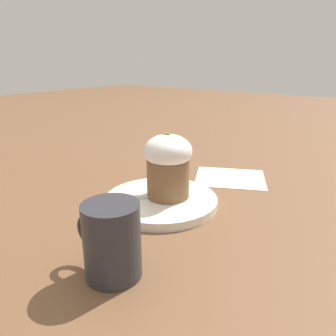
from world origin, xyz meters
The scene contains 6 objects.
ground_plane centered at (0.00, 0.00, 0.00)m, with size 4.00×4.00×0.00m, color brown.
dessert_plate centered at (0.00, 0.00, 0.01)m, with size 0.20×0.20×0.01m.
carrot_cake centered at (-0.01, -0.01, 0.07)m, with size 0.08×0.08×0.12m.
spoon centered at (0.00, 0.00, 0.02)m, with size 0.11×0.09×0.01m.
coffee_cup centered at (-0.07, 0.19, 0.05)m, with size 0.10×0.07×0.09m.
paper_napkin centered at (-0.04, -0.20, 0.00)m, with size 0.19×0.18×0.00m.
Camera 1 is at (-0.33, 0.43, 0.25)m, focal length 35.00 mm.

